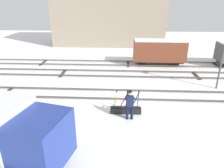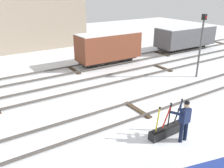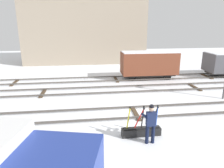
{
  "view_description": "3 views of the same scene",
  "coord_description": "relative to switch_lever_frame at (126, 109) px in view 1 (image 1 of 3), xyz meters",
  "views": [
    {
      "loc": [
        -0.52,
        -13.28,
        6.33
      ],
      "look_at": [
        -1.24,
        0.05,
        0.84
      ],
      "focal_mm": 33.92,
      "sensor_mm": 36.0,
      "label": 1
    },
    {
      "loc": [
        -6.92,
        -8.31,
        5.68
      ],
      "look_at": [
        -0.38,
        1.74,
        0.92
      ],
      "focal_mm": 38.86,
      "sensor_mm": 36.0,
      "label": 2
    },
    {
      "loc": [
        -2.71,
        -10.59,
        4.94
      ],
      "look_at": [
        -1.2,
        1.14,
        1.47
      ],
      "focal_mm": 33.38,
      "sensor_mm": 36.0,
      "label": 3
    }
  ],
  "objects": [
    {
      "name": "track_siding_near",
      "position": [
        0.3,
        6.65,
        -0.14
      ],
      "size": [
        44.0,
        1.94,
        0.18
      ],
      "color": "#4C4742",
      "rests_on": "ground_plane"
    },
    {
      "name": "signal_post",
      "position": [
        6.79,
        4.0,
        2.28
      ],
      "size": [
        0.24,
        0.32,
        4.17
      ],
      "color": "#4C4C4C",
      "rests_on": "ground_plane"
    },
    {
      "name": "ground_plane",
      "position": [
        0.3,
        2.35,
        -0.25
      ],
      "size": [
        60.0,
        60.0,
        0.0
      ],
      "primitive_type": "plane",
      "color": "white"
    },
    {
      "name": "freight_car_back_track",
      "position": [
        3.32,
        9.81,
        1.17
      ],
      "size": [
        5.03,
        1.95,
        2.5
      ],
      "rotation": [
        0.0,
        0.0,
        -0.01
      ],
      "color": "#2D2B28",
      "rests_on": "ground_plane"
    },
    {
      "name": "apartment_building",
      "position": [
        -2.31,
        20.13,
        4.09
      ],
      "size": [
        15.35,
        6.08,
        8.67
      ],
      "color": "gray",
      "rests_on": "ground_plane"
    },
    {
      "name": "switch_lever_frame",
      "position": [
        0.0,
        0.0,
        0.0
      ],
      "size": [
        1.81,
        0.39,
        1.45
      ],
      "rotation": [
        0.0,
        0.0,
        0.02
      ],
      "color": "black",
      "rests_on": "ground_plane"
    },
    {
      "name": "rail_worker",
      "position": [
        0.19,
        -0.62,
        0.75
      ],
      "size": [
        0.54,
        0.68,
        1.77
      ],
      "rotation": [
        0.0,
        0.0,
        0.02
      ],
      "color": "#111831",
      "rests_on": "ground_plane"
    },
    {
      "name": "track_siding_far",
      "position": [
        0.3,
        9.81,
        -0.14
      ],
      "size": [
        44.0,
        1.94,
        0.18
      ],
      "color": "#4C4742",
      "rests_on": "ground_plane"
    },
    {
      "name": "track_main_line",
      "position": [
        0.3,
        2.35,
        -0.14
      ],
      "size": [
        44.0,
        1.94,
        0.18
      ],
      "color": "#4C4742",
      "rests_on": "ground_plane"
    }
  ]
}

